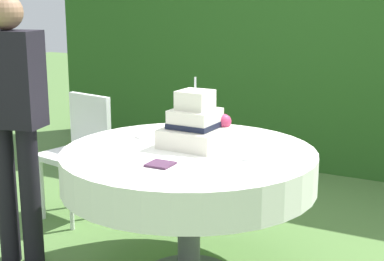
{
  "coord_description": "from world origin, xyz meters",
  "views": [
    {
      "loc": [
        1.45,
        -2.65,
        1.59
      ],
      "look_at": [
        -0.01,
        0.05,
        0.87
      ],
      "focal_mm": 53.62,
      "sensor_mm": 36.0,
      "label": 1
    }
  ],
  "objects": [
    {
      "name": "garden_chair",
      "position": [
        -1.17,
        0.5,
        0.54
      ],
      "size": [
        0.46,
        0.46,
        0.89
      ],
      "color": "white",
      "rests_on": "ground_plane"
    },
    {
      "name": "serving_plate_near",
      "position": [
        -0.36,
        0.14,
        0.77
      ],
      "size": [
        0.14,
        0.14,
        0.01
      ],
      "primitive_type": "cylinder",
      "color": "white",
      "rests_on": "cake_table"
    },
    {
      "name": "wedding_cake",
      "position": [
        -0.01,
        0.1,
        0.88
      ],
      "size": [
        0.33,
        0.33,
        0.39
      ],
      "color": "silver",
      "rests_on": "cake_table"
    },
    {
      "name": "foliage_hedge",
      "position": [
        0.0,
        2.66,
        1.19
      ],
      "size": [
        5.63,
        0.65,
        2.38
      ],
      "primitive_type": "cube",
      "color": "#28561E",
      "rests_on": "ground_plane"
    },
    {
      "name": "napkin_stack",
      "position": [
        0.01,
        -0.32,
        0.77
      ],
      "size": [
        0.13,
        0.13,
        0.01
      ],
      "primitive_type": "cube",
      "rotation": [
        0.0,
        0.0,
        0.03
      ],
      "color": "#4C2D47",
      "rests_on": "cake_table"
    },
    {
      "name": "serving_plate_far",
      "position": [
        0.35,
        0.01,
        0.77
      ],
      "size": [
        0.13,
        0.13,
        0.01
      ],
      "primitive_type": "cylinder",
      "color": "white",
      "rests_on": "cake_table"
    },
    {
      "name": "standing_person",
      "position": [
        -1.0,
        -0.29,
        0.93
      ],
      "size": [
        0.4,
        0.28,
        1.6
      ],
      "color": "black",
      "rests_on": "ground_plane"
    },
    {
      "name": "cake_table",
      "position": [
        0.0,
        0.0,
        0.66
      ],
      "size": [
        1.4,
        1.4,
        0.77
      ],
      "color": "#4C4C51",
      "rests_on": "ground_plane"
    }
  ]
}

